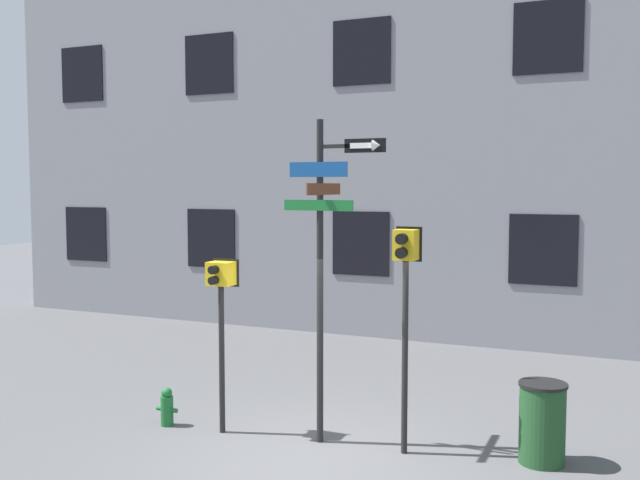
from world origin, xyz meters
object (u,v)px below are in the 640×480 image
street_sign_pole (325,250)px  fire_hydrant (167,407)px  trash_bin (542,423)px  pedestrian_signal_right (405,280)px  pedestrian_signal_left (221,297)px

street_sign_pole → fire_hydrant: bearing=-173.3°
trash_bin → street_sign_pole: bearing=-171.0°
street_sign_pole → fire_hydrant: (-2.37, -0.28, -2.35)m
pedestrian_signal_right → fire_hydrant: pedestrian_signal_right is taller
fire_hydrant → trash_bin: size_ratio=0.54×
pedestrian_signal_right → trash_bin: 2.46m
street_sign_pole → fire_hydrant: street_sign_pole is taller
pedestrian_signal_left → trash_bin: bearing=8.6°
pedestrian_signal_left → fire_hydrant: pedestrian_signal_left is taller
trash_bin → fire_hydrant: bearing=-172.1°
street_sign_pole → trash_bin: bearing=9.0°
street_sign_pole → pedestrian_signal_right: street_sign_pole is taller
pedestrian_signal_left → pedestrian_signal_right: (2.58, 0.27, 0.34)m
pedestrian_signal_left → pedestrian_signal_right: 2.61m
pedestrian_signal_right → pedestrian_signal_left: bearing=-174.0°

